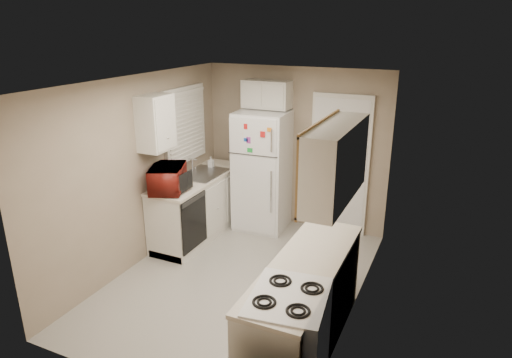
% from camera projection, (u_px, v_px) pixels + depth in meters
% --- Properties ---
extents(floor, '(3.80, 3.80, 0.00)m').
position_uv_depth(floor, '(239.00, 280.00, 5.59)').
color(floor, '#BCB8B1').
rests_on(floor, ground).
extents(ceiling, '(3.80, 3.80, 0.00)m').
position_uv_depth(ceiling, '(236.00, 81.00, 4.81)').
color(ceiling, white).
rests_on(ceiling, floor).
extents(wall_left, '(3.80, 3.80, 0.00)m').
position_uv_depth(wall_left, '(139.00, 172.00, 5.75)').
color(wall_left, gray).
rests_on(wall_left, floor).
extents(wall_right, '(3.80, 3.80, 0.00)m').
position_uv_depth(wall_right, '(360.00, 207.00, 4.65)').
color(wall_right, gray).
rests_on(wall_right, floor).
extents(wall_back, '(2.80, 2.80, 0.00)m').
position_uv_depth(wall_back, '(295.00, 148.00, 6.83)').
color(wall_back, gray).
rests_on(wall_back, floor).
extents(wall_front, '(2.80, 2.80, 0.00)m').
position_uv_depth(wall_front, '(128.00, 264.00, 3.57)').
color(wall_front, gray).
rests_on(wall_front, floor).
extents(left_counter, '(0.60, 1.80, 0.90)m').
position_uv_depth(left_counter, '(199.00, 206.00, 6.65)').
color(left_counter, silver).
rests_on(left_counter, floor).
extents(dishwasher, '(0.03, 0.58, 0.72)m').
position_uv_depth(dishwasher, '(194.00, 222.00, 6.01)').
color(dishwasher, black).
rests_on(dishwasher, floor).
extents(sink, '(0.54, 0.74, 0.16)m').
position_uv_depth(sink, '(203.00, 176.00, 6.65)').
color(sink, gray).
rests_on(sink, left_counter).
extents(microwave, '(0.68, 0.55, 0.40)m').
position_uv_depth(microwave, '(168.00, 180.00, 5.92)').
color(microwave, maroon).
rests_on(microwave, left_counter).
extents(soap_bottle, '(0.08, 0.08, 0.17)m').
position_uv_depth(soap_bottle, '(211.00, 161.00, 6.90)').
color(soap_bottle, beige).
rests_on(soap_bottle, left_counter).
extents(window_blinds, '(0.10, 0.98, 1.08)m').
position_uv_depth(window_blinds, '(186.00, 125.00, 6.51)').
color(window_blinds, silver).
rests_on(window_blinds, wall_left).
extents(upper_cabinet_left, '(0.30, 0.45, 0.70)m').
position_uv_depth(upper_cabinet_left, '(156.00, 123.00, 5.68)').
color(upper_cabinet_left, silver).
rests_on(upper_cabinet_left, wall_left).
extents(refrigerator, '(0.77, 0.75, 1.79)m').
position_uv_depth(refrigerator, '(263.00, 171.00, 6.79)').
color(refrigerator, white).
rests_on(refrigerator, floor).
extents(cabinet_over_fridge, '(0.70, 0.30, 0.40)m').
position_uv_depth(cabinet_over_fridge, '(267.00, 94.00, 6.60)').
color(cabinet_over_fridge, silver).
rests_on(cabinet_over_fridge, wall_back).
extents(interior_door, '(0.86, 0.06, 2.08)m').
position_uv_depth(interior_door, '(339.00, 166.00, 6.58)').
color(interior_door, white).
rests_on(interior_door, floor).
extents(right_counter, '(0.60, 2.00, 0.90)m').
position_uv_depth(right_counter, '(304.00, 305.00, 4.32)').
color(right_counter, silver).
rests_on(right_counter, floor).
extents(stove, '(0.70, 0.82, 0.91)m').
position_uv_depth(stove, '(287.00, 343.00, 3.80)').
color(stove, white).
rests_on(stove, floor).
extents(upper_cabinet_right, '(0.30, 1.20, 0.70)m').
position_uv_depth(upper_cabinet_right, '(336.00, 162.00, 4.08)').
color(upper_cabinet_right, silver).
rests_on(upper_cabinet_right, wall_right).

